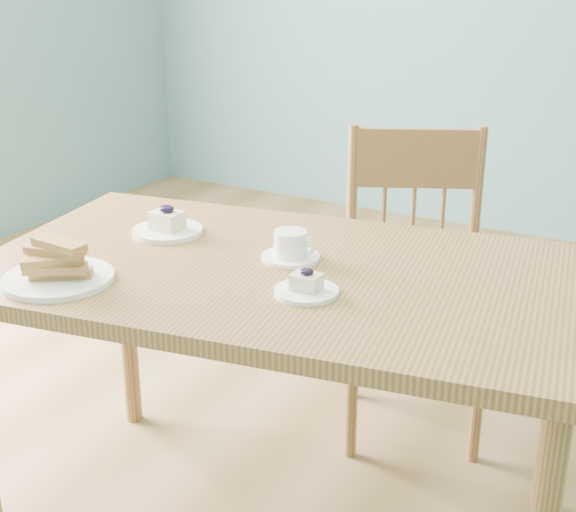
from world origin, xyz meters
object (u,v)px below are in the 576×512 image
at_px(dining_table, 280,296).
at_px(cheesecake_plate_near, 306,287).
at_px(coffee_cup, 291,247).
at_px(biscotti_plate, 57,269).
at_px(dining_chair, 414,283).
at_px(cheesecake_plate_far, 167,226).

bearing_deg(dining_table, cheesecake_plate_near, -50.05).
height_order(coffee_cup, biscotti_plate, biscotti_plate).
bearing_deg(coffee_cup, cheesecake_plate_near, -55.37).
height_order(dining_chair, cheesecake_plate_far, dining_chair).
distance_m(dining_table, biscotti_plate, 0.52).
distance_m(cheesecake_plate_far, biscotti_plate, 0.38).
relative_size(cheesecake_plate_near, coffee_cup, 1.00).
bearing_deg(dining_table, coffee_cup, 82.66).
relative_size(dining_table, cheesecake_plate_far, 8.39).
relative_size(dining_chair, coffee_cup, 6.74).
distance_m(coffee_cup, biscotti_plate, 0.54).
xyz_separation_m(dining_table, dining_chair, (0.08, 0.68, -0.20)).
bearing_deg(dining_table, dining_chair, 73.17).
bearing_deg(biscotti_plate, cheesecake_plate_far, 88.59).
relative_size(dining_table, biscotti_plate, 6.19).
bearing_deg(cheesecake_plate_far, cheesecake_plate_near, -17.92).
height_order(dining_table, coffee_cup, coffee_cup).
bearing_deg(cheesecake_plate_far, biscotti_plate, -91.41).
bearing_deg(cheesecake_plate_far, dining_table, -8.40).
distance_m(dining_chair, coffee_cup, 0.70).
distance_m(dining_chair, cheesecake_plate_near, 0.84).
bearing_deg(coffee_cup, cheesecake_plate_far, 175.80).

